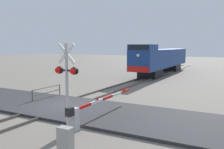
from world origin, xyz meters
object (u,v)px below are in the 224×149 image
Objects in this scene: crossing_gate at (86,110)px; utility_cabinet at (66,146)px; guard_railing at (47,91)px; locomotive at (162,59)px; crossing_signal at (67,78)px.

utility_cabinet is at bearing -65.09° from crossing_gate.
crossing_gate is 7.01m from guard_railing.
crossing_gate is (3.51, -24.26, -1.37)m from locomotive.
crossing_gate reaches higher than guard_railing.
guard_railing is at bearing 139.82° from crossing_signal.
crossing_gate is 4.28m from utility_cabinet.
crossing_signal is at bearing -40.18° from guard_railing.
guard_railing is at bearing -96.93° from locomotive.
locomotive reaches higher than guard_railing.
locomotive is at bearing 98.24° from crossing_gate.
utility_cabinet is 10.82m from guard_railing.
locomotive is at bearing 83.07° from guard_railing.
locomotive is 2.77× the size of crossing_gate.
utility_cabinet is 0.45× the size of guard_railing.
crossing_gate is at bearing -30.73° from guard_railing.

